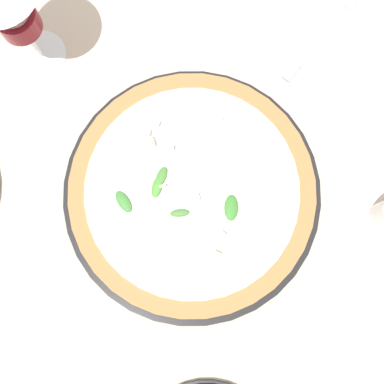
{
  "coord_description": "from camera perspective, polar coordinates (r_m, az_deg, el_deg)",
  "views": [
    {
      "loc": [
        -0.05,
        -0.09,
        0.69
      ],
      "look_at": [
        0.03,
        -0.02,
        0.03
      ],
      "focal_mm": 50.0,
      "sensor_mm": 36.0,
      "label": 1
    }
  ],
  "objects": [
    {
      "name": "pizza_arugula_main",
      "position": [
        0.69,
        -0.01,
        -0.16
      ],
      "size": [
        0.33,
        0.33,
        0.05
      ],
      "color": "black",
      "rests_on": "ground_plane"
    },
    {
      "name": "wine_glass",
      "position": [
        0.68,
        -18.67,
        17.74
      ],
      "size": [
        0.09,
        0.09,
        0.17
      ],
      "color": "white",
      "rests_on": "ground_plane"
    },
    {
      "name": "napkin",
      "position": [
        0.79,
        13.69,
        16.17
      ],
      "size": [
        0.13,
        0.1,
        0.01
      ],
      "rotation": [
        0.0,
        0.0,
        0.23
      ],
      "color": "white",
      "rests_on": "ground_plane"
    },
    {
      "name": "fork",
      "position": [
        0.78,
        14.08,
        16.67
      ],
      "size": [
        0.19,
        0.02,
        0.0
      ],
      "rotation": [
        0.0,
        0.0,
        0.02
      ],
      "color": "silver",
      "rests_on": "ground_plane"
    },
    {
      "name": "ground_plane",
      "position": [
        0.7,
        -3.0,
        -1.19
      ],
      "size": [
        6.0,
        6.0,
        0.0
      ],
      "primitive_type": "plane",
      "color": "beige"
    }
  ]
}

